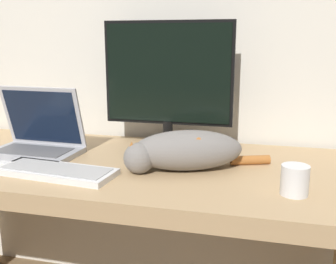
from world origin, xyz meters
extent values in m
cube|color=silver|center=(0.00, 0.79, 1.30)|extent=(6.40, 0.06, 2.60)
cube|color=tan|center=(0.00, 0.36, 0.70)|extent=(1.76, 0.73, 0.06)
cylinder|color=black|center=(0.13, 0.59, 0.74)|extent=(0.16, 0.16, 0.02)
cylinder|color=black|center=(0.13, 0.59, 0.79)|extent=(0.04, 0.04, 0.09)
cube|color=black|center=(0.13, 0.60, 1.03)|extent=(0.52, 0.02, 0.41)
cube|color=black|center=(0.13, 0.59, 1.03)|extent=(0.50, 0.01, 0.38)
cube|color=#B7B7BC|center=(-0.34, 0.33, 0.74)|extent=(0.34, 0.26, 0.02)
cube|color=slate|center=(-0.34, 0.35, 0.75)|extent=(0.28, 0.15, 0.00)
cube|color=#B7B7BC|center=(-0.33, 0.42, 0.87)|extent=(0.34, 0.08, 0.24)
cube|color=black|center=(-0.33, 0.42, 0.86)|extent=(0.30, 0.07, 0.21)
cube|color=white|center=(-0.14, 0.17, 0.74)|extent=(0.40, 0.18, 0.02)
cube|color=#B3B3B3|center=(-0.14, 0.17, 0.75)|extent=(0.37, 0.15, 0.00)
ellipsoid|color=gray|center=(0.26, 0.33, 0.79)|extent=(0.41, 0.28, 0.14)
ellipsoid|color=#AD662D|center=(0.28, 0.34, 0.83)|extent=(0.20, 0.17, 0.05)
sphere|color=gray|center=(0.11, 0.25, 0.78)|extent=(0.10, 0.10, 0.10)
cone|color=#AD662D|center=(0.09, 0.25, 0.82)|extent=(0.04, 0.04, 0.03)
cone|color=#AD662D|center=(0.14, 0.26, 0.82)|extent=(0.04, 0.04, 0.03)
cylinder|color=#AD662D|center=(0.47, 0.44, 0.74)|extent=(0.14, 0.08, 0.03)
cylinder|color=white|center=(0.60, 0.18, 0.77)|extent=(0.08, 0.08, 0.09)
camera|label=1|loc=(0.51, -0.92, 1.15)|focal=42.00mm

